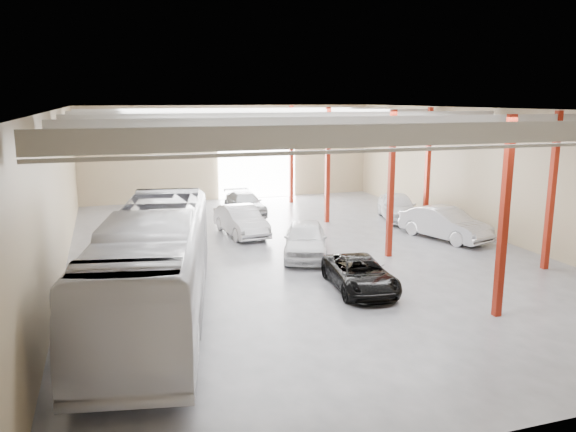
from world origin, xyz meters
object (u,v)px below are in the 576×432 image
black_sedan (360,274)px  car_row_c (245,204)px  coach_bus (155,265)px  car_row_a (305,239)px  car_right_near (445,223)px  car_right_far (398,206)px  car_row_b (241,221)px

black_sedan → car_row_c: car_row_c is taller
coach_bus → car_row_c: 17.91m
black_sedan → car_row_a: 5.22m
car_row_c → car_right_near: 13.16m
coach_bus → car_row_a: (7.52, 5.64, -1.03)m
coach_bus → car_row_a: 9.46m
car_row_a → car_right_far: bearing=56.0°
car_row_c → car_right_far: 9.89m
car_row_b → car_right_far: size_ratio=1.00×
car_row_c → coach_bus: bearing=-115.1°
car_row_a → car_right_near: 8.40m
black_sedan → car_row_a: (-0.45, 5.20, 0.21)m
black_sedan → car_row_c: (-0.82, 15.93, 0.06)m
coach_bus → black_sedan: size_ratio=2.89×
black_sedan → car_row_b: (-2.40, 10.40, 0.16)m
car_row_a → car_row_c: car_row_a is taller
black_sedan → car_right_far: (7.90, 11.29, 0.19)m
car_right_near → coach_bus: bearing=-174.5°
black_sedan → car_right_far: car_right_far is taller
car_right_near → car_right_far: bearing=73.1°
coach_bus → car_row_b: coach_bus is taller
coach_bus → car_row_c: (7.15, 16.37, -1.18)m
car_row_c → car_right_near: (8.73, -9.84, 0.15)m
car_right_near → car_row_a: bearing=169.2°
coach_bus → car_row_c: coach_bus is taller
car_row_b → car_right_far: car_right_far is taller
car_row_c → car_right_near: car_right_near is taller
coach_bus → car_right_near: size_ratio=2.59×
black_sedan → car_right_far: 13.78m
car_right_near → black_sedan: bearing=-159.3°
black_sedan → car_row_a: size_ratio=0.93×
car_row_a → car_row_b: bearing=130.5°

